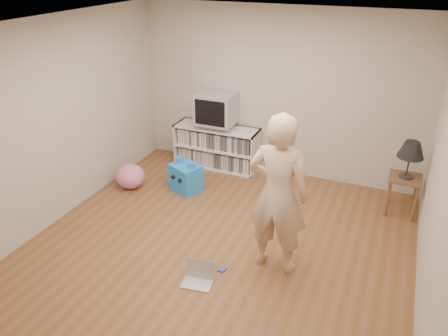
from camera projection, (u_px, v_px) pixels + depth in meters
ground at (220, 244)px, 5.40m from camera, size 4.50×4.50×0.00m
walls at (220, 148)px, 4.83m from camera, size 4.52×4.52×2.60m
ceiling at (219, 26)px, 4.25m from camera, size 4.50×4.50×0.01m
media_unit at (217, 146)px, 7.26m from camera, size 1.40×0.45×0.70m
dvd_deck at (217, 125)px, 7.07m from camera, size 0.45×0.35×0.07m
crt_tv at (217, 108)px, 6.94m from camera, size 0.60×0.53×0.50m
side_table at (404, 186)px, 5.89m from camera, size 0.42×0.42×0.55m
table_lamp at (411, 150)px, 5.65m from camera, size 0.34×0.34×0.52m
person at (278, 195)px, 4.64m from camera, size 0.69×0.47×1.85m
laptop at (199, 276)px, 4.78m from camera, size 0.36×0.30×0.23m
playing_cards at (222, 270)px, 4.95m from camera, size 0.08×0.10×0.02m
plush_blue at (186, 177)px, 6.56m from camera, size 0.53×0.49×0.50m
plush_pink at (131, 176)px, 6.65m from camera, size 0.53×0.53×0.37m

